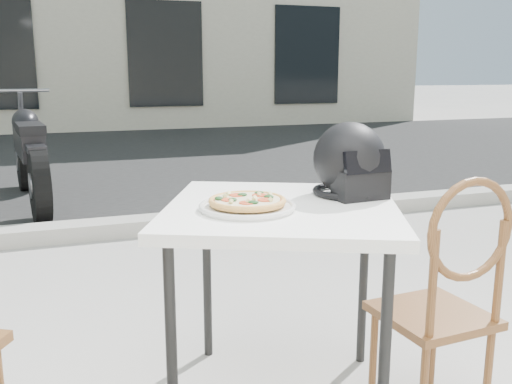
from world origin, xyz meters
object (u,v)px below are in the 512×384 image
object	(u,v)px
cafe_table_main	(282,224)
helmet	(350,163)
plate	(247,207)
pizza	(247,201)
motorcycle	(29,155)
cafe_chair_main	(447,291)

from	to	relation	value
cafe_table_main	helmet	xyz separation A→B (m)	(0.31, 0.07, 0.20)
cafe_table_main	plate	distance (m)	0.17
helmet	cafe_table_main	bearing A→B (deg)	-171.88
pizza	helmet	world-z (taller)	helmet
motorcycle	plate	bearing A→B (deg)	-84.40
pizza	cafe_chair_main	distance (m)	0.76
pizza	motorcycle	bearing A→B (deg)	102.54
pizza	motorcycle	distance (m)	4.03
helmet	cafe_chair_main	distance (m)	0.59
pizza	cafe_table_main	bearing A→B (deg)	11.50
cafe_chair_main	cafe_table_main	bearing A→B (deg)	-39.48
helmet	plate	bearing A→B (deg)	-172.02
pizza	motorcycle	world-z (taller)	motorcycle
helmet	cafe_chair_main	world-z (taller)	helmet
plate	helmet	bearing A→B (deg)	11.88
cafe_table_main	cafe_chair_main	distance (m)	0.62
plate	motorcycle	world-z (taller)	motorcycle
cafe_chair_main	motorcycle	xyz separation A→B (m)	(-1.50, 4.23, -0.04)
cafe_chair_main	motorcycle	bearing A→B (deg)	-74.74
plate	helmet	xyz separation A→B (m)	(0.45, 0.10, 0.12)
cafe_table_main	helmet	world-z (taller)	helmet
plate	cafe_chair_main	bearing A→B (deg)	-26.49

